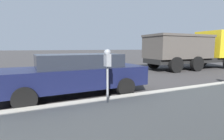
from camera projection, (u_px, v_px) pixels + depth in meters
The scene contains 4 objects.
ground_plane at pixel (72, 88), 7.21m from camera, with size 220.00×220.00×0.00m, color #3D3A3A.
parking_meter at pixel (107, 62), 4.75m from camera, with size 0.21×0.19×1.48m.
car_navy at pixel (75, 73), 6.03m from camera, with size 2.11×5.02×1.43m.
dump_truck at pixel (193, 49), 13.56m from camera, with size 2.95×7.74×2.98m.
Camera 1 is at (-7.08, 1.53, 1.66)m, focal length 28.00 mm.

